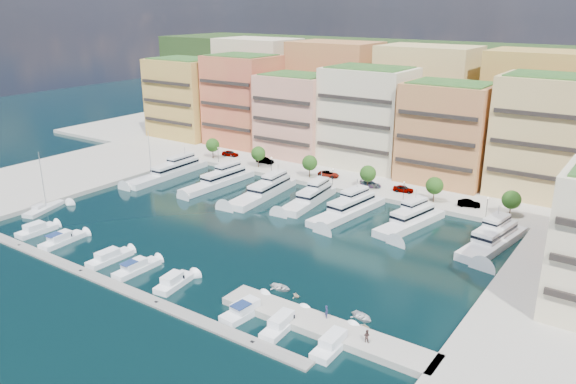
% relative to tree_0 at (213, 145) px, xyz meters
% --- Properties ---
extents(ground, '(400.00, 400.00, 0.00)m').
position_rel_tree_0_xyz_m(ground, '(40.00, -33.50, -4.74)').
color(ground, black).
rests_on(ground, ground).
extents(north_quay, '(220.00, 64.00, 2.00)m').
position_rel_tree_0_xyz_m(north_quay, '(40.00, 28.50, -4.74)').
color(north_quay, '#9E998E').
rests_on(north_quay, ground).
extents(west_quay, '(34.00, 76.00, 2.00)m').
position_rel_tree_0_xyz_m(west_quay, '(-22.00, -41.50, -4.74)').
color(west_quay, '#9E998E').
rests_on(west_quay, ground).
extents(hillside, '(240.00, 40.00, 58.00)m').
position_rel_tree_0_xyz_m(hillside, '(40.00, 76.50, -4.74)').
color(hillside, '#1C3415').
rests_on(hillside, ground).
extents(south_pontoon, '(72.00, 2.20, 0.35)m').
position_rel_tree_0_xyz_m(south_pontoon, '(37.00, -63.50, -4.74)').
color(south_pontoon, gray).
rests_on(south_pontoon, ground).
extents(finger_pier, '(32.00, 5.00, 2.00)m').
position_rel_tree_0_xyz_m(finger_pier, '(70.00, -55.50, -4.74)').
color(finger_pier, '#9E998E').
rests_on(finger_pier, ground).
extents(apartment_0, '(22.00, 16.50, 24.80)m').
position_rel_tree_0_xyz_m(apartment_0, '(-26.00, 16.49, 8.57)').
color(apartment_0, '#B89943').
rests_on(apartment_0, north_quay).
extents(apartment_1, '(20.00, 16.50, 26.80)m').
position_rel_tree_0_xyz_m(apartment_1, '(-4.00, 18.49, 9.57)').
color(apartment_1, '#C67742').
rests_on(apartment_1, north_quay).
extents(apartment_2, '(20.00, 15.50, 22.80)m').
position_rel_tree_0_xyz_m(apartment_2, '(17.00, 16.49, 7.57)').
color(apartment_2, tan).
rests_on(apartment_2, north_quay).
extents(apartment_3, '(22.00, 16.50, 25.80)m').
position_rel_tree_0_xyz_m(apartment_3, '(38.00, 18.49, 9.07)').
color(apartment_3, beige).
rests_on(apartment_3, north_quay).
extents(apartment_4, '(20.00, 15.50, 23.80)m').
position_rel_tree_0_xyz_m(apartment_4, '(60.00, 16.49, 8.07)').
color(apartment_4, '#BB8246').
rests_on(apartment_4, north_quay).
extents(apartment_5, '(22.00, 16.50, 26.80)m').
position_rel_tree_0_xyz_m(apartment_5, '(82.00, 18.49, 9.57)').
color(apartment_5, '#D6B471').
rests_on(apartment_5, north_quay).
extents(backblock_0, '(26.00, 18.00, 30.00)m').
position_rel_tree_0_xyz_m(backblock_0, '(-15.00, 40.50, 11.26)').
color(backblock_0, beige).
rests_on(backblock_0, north_quay).
extents(backblock_1, '(26.00, 18.00, 30.00)m').
position_rel_tree_0_xyz_m(backblock_1, '(15.00, 40.50, 11.26)').
color(backblock_1, '#BB8246').
rests_on(backblock_1, north_quay).
extents(backblock_2, '(26.00, 18.00, 30.00)m').
position_rel_tree_0_xyz_m(backblock_2, '(45.00, 40.50, 11.26)').
color(backblock_2, '#D6B471').
rests_on(backblock_2, north_quay).
extents(backblock_3, '(26.00, 18.00, 30.00)m').
position_rel_tree_0_xyz_m(backblock_3, '(75.00, 40.50, 11.26)').
color(backblock_3, '#B89943').
rests_on(backblock_3, north_quay).
extents(tree_0, '(3.80, 3.80, 5.65)m').
position_rel_tree_0_xyz_m(tree_0, '(0.00, 0.00, 0.00)').
color(tree_0, '#473323').
rests_on(tree_0, north_quay).
extents(tree_1, '(3.80, 3.80, 5.65)m').
position_rel_tree_0_xyz_m(tree_1, '(16.00, 0.00, 0.00)').
color(tree_1, '#473323').
rests_on(tree_1, north_quay).
extents(tree_2, '(3.80, 3.80, 5.65)m').
position_rel_tree_0_xyz_m(tree_2, '(32.00, 0.00, 0.00)').
color(tree_2, '#473323').
rests_on(tree_2, north_quay).
extents(tree_3, '(3.80, 3.80, 5.65)m').
position_rel_tree_0_xyz_m(tree_3, '(48.00, 0.00, 0.00)').
color(tree_3, '#473323').
rests_on(tree_3, north_quay).
extents(tree_4, '(3.80, 3.80, 5.65)m').
position_rel_tree_0_xyz_m(tree_4, '(64.00, 0.00, 0.00)').
color(tree_4, '#473323').
rests_on(tree_4, north_quay).
extents(tree_5, '(3.80, 3.80, 5.65)m').
position_rel_tree_0_xyz_m(tree_5, '(80.00, 0.00, 0.00)').
color(tree_5, '#473323').
rests_on(tree_5, north_quay).
extents(lamppost_0, '(0.30, 0.30, 4.20)m').
position_rel_tree_0_xyz_m(lamppost_0, '(4.00, -2.30, -0.92)').
color(lamppost_0, black).
rests_on(lamppost_0, north_quay).
extents(lamppost_1, '(0.30, 0.30, 4.20)m').
position_rel_tree_0_xyz_m(lamppost_1, '(22.00, -2.30, -0.92)').
color(lamppost_1, black).
rests_on(lamppost_1, north_quay).
extents(lamppost_2, '(0.30, 0.30, 4.20)m').
position_rel_tree_0_xyz_m(lamppost_2, '(40.00, -2.30, -0.92)').
color(lamppost_2, black).
rests_on(lamppost_2, north_quay).
extents(lamppost_3, '(0.30, 0.30, 4.20)m').
position_rel_tree_0_xyz_m(lamppost_3, '(58.00, -2.30, -0.92)').
color(lamppost_3, black).
rests_on(lamppost_3, north_quay).
extents(lamppost_4, '(0.30, 0.30, 4.20)m').
position_rel_tree_0_xyz_m(lamppost_4, '(76.00, -2.30, -0.92)').
color(lamppost_4, black).
rests_on(lamppost_4, north_quay).
extents(yacht_0, '(4.99, 25.70, 7.30)m').
position_rel_tree_0_xyz_m(yacht_0, '(0.21, -16.22, -3.53)').
color(yacht_0, silver).
rests_on(yacht_0, ground).
extents(yacht_1, '(5.04, 22.70, 7.30)m').
position_rel_tree_0_xyz_m(yacht_1, '(15.71, -14.89, -3.65)').
color(yacht_1, silver).
rests_on(yacht_1, ground).
extents(yacht_2, '(6.61, 23.07, 7.30)m').
position_rel_tree_0_xyz_m(yacht_2, '(29.48, -14.92, -3.53)').
color(yacht_2, silver).
rests_on(yacht_2, ground).
extents(yacht_3, '(5.90, 19.27, 7.30)m').
position_rel_tree_0_xyz_m(yacht_3, '(40.82, -13.19, -3.53)').
color(yacht_3, silver).
rests_on(yacht_3, ground).
extents(yacht_4, '(7.32, 22.28, 7.30)m').
position_rel_tree_0_xyz_m(yacht_4, '(51.29, -14.58, -3.65)').
color(yacht_4, silver).
rests_on(yacht_4, ground).
extents(yacht_5, '(7.93, 19.35, 7.30)m').
position_rel_tree_0_xyz_m(yacht_5, '(64.58, -13.14, -3.53)').
color(yacht_5, silver).
rests_on(yacht_5, ground).
extents(yacht_6, '(7.78, 20.39, 7.30)m').
position_rel_tree_0_xyz_m(yacht_6, '(80.78, -13.61, -3.53)').
color(yacht_6, silver).
rests_on(yacht_6, ground).
extents(cruiser_0, '(2.88, 7.52, 2.55)m').
position_rel_tree_0_xyz_m(cruiser_0, '(6.84, -58.08, -4.20)').
color(cruiser_0, white).
rests_on(cruiser_0, ground).
extents(cruiser_1, '(3.33, 8.81, 2.66)m').
position_rel_tree_0_xyz_m(cruiser_1, '(15.07, -58.11, -4.17)').
color(cruiser_1, white).
rests_on(cruiser_1, ground).
extents(cruiser_3, '(2.75, 8.28, 2.55)m').
position_rel_tree_0_xyz_m(cruiser_3, '(28.53, -58.09, -4.20)').
color(cruiser_3, white).
rests_on(cruiser_3, ground).
extents(cruiser_4, '(2.67, 8.47, 2.66)m').
position_rel_tree_0_xyz_m(cruiser_4, '(35.42, -58.11, -4.17)').
color(cruiser_4, white).
rests_on(cruiser_4, ground).
extents(cruiser_5, '(3.60, 7.56, 2.55)m').
position_rel_tree_0_xyz_m(cruiser_5, '(44.13, -58.08, -4.20)').
color(cruiser_5, white).
rests_on(cruiser_5, ground).
extents(cruiser_7, '(3.74, 8.71, 2.66)m').
position_rel_tree_0_xyz_m(cruiser_7, '(58.70, -58.11, -4.17)').
color(cruiser_7, white).
rests_on(cruiser_7, ground).
extents(cruiser_8, '(3.03, 8.76, 2.55)m').
position_rel_tree_0_xyz_m(cruiser_8, '(65.03, -58.09, -4.20)').
color(cruiser_8, white).
rests_on(cruiser_8, ground).
extents(cruiser_9, '(2.71, 8.53, 2.55)m').
position_rel_tree_0_xyz_m(cruiser_9, '(73.10, -58.09, -4.20)').
color(cruiser_9, white).
rests_on(cruiser_9, ground).
extents(sailboat_0, '(5.84, 10.52, 13.20)m').
position_rel_tree_0_xyz_m(sailboat_0, '(-3.40, -49.98, -4.44)').
color(sailboat_0, silver).
rests_on(sailboat_0, ground).
extents(sailboat_2, '(4.32, 9.63, 13.20)m').
position_rel_tree_0_xyz_m(sailboat_2, '(-0.04, -23.18, -4.43)').
color(sailboat_2, silver).
rests_on(sailboat_2, ground).
extents(tender_1, '(1.86, 1.76, 0.78)m').
position_rel_tree_0_xyz_m(tender_1, '(61.87, -50.20, -4.35)').
color(tender_1, beige).
rests_on(tender_1, ground).
extents(tender_2, '(4.03, 3.39, 0.71)m').
position_rel_tree_0_xyz_m(tender_2, '(72.88, -49.92, -4.39)').
color(tender_2, silver).
rests_on(tender_2, ground).
extents(tender_0, '(3.49, 2.50, 0.72)m').
position_rel_tree_0_xyz_m(tender_0, '(58.52, -49.46, -4.38)').
color(tender_0, silver).
rests_on(tender_0, ground).
extents(tender_3, '(1.86, 1.68, 0.86)m').
position_rel_tree_0_xyz_m(tender_3, '(74.39, -52.04, -4.31)').
color(tender_3, beige).
rests_on(tender_3, ground).
extents(car_0, '(5.09, 2.95, 1.63)m').
position_rel_tree_0_xyz_m(car_0, '(2.58, 4.36, -2.93)').
color(car_0, gray).
rests_on(car_0, north_quay).
extents(car_1, '(5.03, 2.14, 1.61)m').
position_rel_tree_0_xyz_m(car_1, '(15.20, 3.91, -2.94)').
color(car_1, gray).
rests_on(car_1, north_quay).
extents(car_2, '(5.52, 3.01, 1.47)m').
position_rel_tree_0_xyz_m(car_2, '(35.68, 3.05, -3.01)').
color(car_2, gray).
rests_on(car_2, north_quay).
extents(car_3, '(5.30, 3.16, 1.44)m').
position_rel_tree_0_xyz_m(car_3, '(47.96, 1.69, -3.02)').
color(car_3, gray).
rests_on(car_3, north_quay).
extents(car_4, '(4.88, 2.55, 1.59)m').
position_rel_tree_0_xyz_m(car_4, '(55.83, 2.61, -2.95)').
color(car_4, gray).
rests_on(car_4, north_quay).
extents(car_5, '(5.00, 2.88, 1.56)m').
position_rel_tree_0_xyz_m(car_5, '(71.30, 1.44, -2.96)').
color(car_5, gray).
rests_on(car_5, north_quay).
extents(person_0, '(0.80, 0.80, 1.87)m').
position_rel_tree_0_xyz_m(person_0, '(69.40, -53.89, -2.81)').
color(person_0, '#282850').
rests_on(person_0, finger_pier).
extents(person_1, '(0.91, 0.73, 1.77)m').
position_rel_tree_0_xyz_m(person_1, '(76.63, -55.99, -2.86)').
color(person_1, '#4E342F').
rests_on(person_1, finger_pier).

